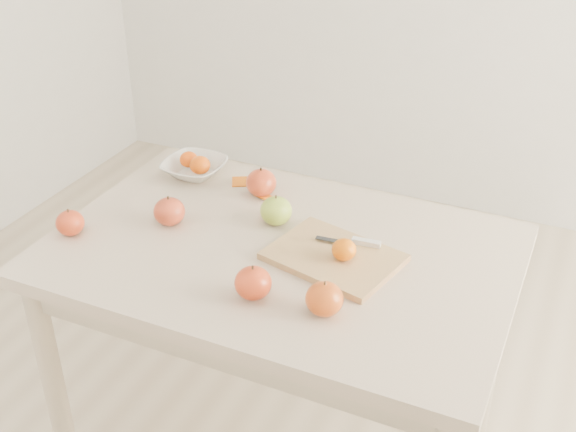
% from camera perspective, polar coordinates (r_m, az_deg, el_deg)
% --- Properties ---
extents(table, '(1.20, 0.80, 0.75)m').
position_cam_1_polar(table, '(1.94, -0.61, -4.99)').
color(table, beige).
rests_on(table, ground).
extents(cutting_board, '(0.36, 0.30, 0.02)m').
position_cam_1_polar(cutting_board, '(1.83, 3.63, -3.25)').
color(cutting_board, tan).
rests_on(cutting_board, table).
extents(board_tangerine, '(0.06, 0.06, 0.05)m').
position_cam_1_polar(board_tangerine, '(1.80, 4.45, -2.67)').
color(board_tangerine, '#DC6107').
rests_on(board_tangerine, cutting_board).
extents(fruit_bowl, '(0.19, 0.19, 0.05)m').
position_cam_1_polar(fruit_bowl, '(2.25, -7.40, 3.79)').
color(fruit_bowl, silver).
rests_on(fruit_bowl, table).
extents(bowl_tangerine_near, '(0.06, 0.06, 0.05)m').
position_cam_1_polar(bowl_tangerine_near, '(2.26, -7.85, 4.45)').
color(bowl_tangerine_near, '#E94608').
rests_on(bowl_tangerine_near, fruit_bowl).
extents(bowl_tangerine_far, '(0.06, 0.06, 0.06)m').
position_cam_1_polar(bowl_tangerine_far, '(2.22, -6.97, 4.02)').
color(bowl_tangerine_far, '#E64E08').
rests_on(bowl_tangerine_far, fruit_bowl).
extents(orange_peel_a, '(0.07, 0.07, 0.01)m').
position_cam_1_polar(orange_peel_a, '(2.19, -3.65, 2.62)').
color(orange_peel_a, '#C75A0E').
rests_on(orange_peel_a, table).
extents(orange_peel_b, '(0.05, 0.05, 0.01)m').
position_cam_1_polar(orange_peel_b, '(2.12, -1.99, 1.56)').
color(orange_peel_b, orange).
rests_on(orange_peel_b, table).
extents(paring_knife, '(0.17, 0.05, 0.01)m').
position_cam_1_polar(paring_knife, '(1.87, 5.77, -2.07)').
color(paring_knife, silver).
rests_on(paring_knife, cutting_board).
extents(apple_green, '(0.09, 0.09, 0.08)m').
position_cam_1_polar(apple_green, '(1.97, -0.95, 0.42)').
color(apple_green, olive).
rests_on(apple_green, table).
extents(apple_red_e, '(0.09, 0.09, 0.08)m').
position_cam_1_polar(apple_red_e, '(1.64, 2.89, -6.56)').
color(apple_red_e, maroon).
rests_on(apple_red_e, table).
extents(apple_red_a, '(0.09, 0.09, 0.08)m').
position_cam_1_polar(apple_red_a, '(2.11, -2.13, 2.65)').
color(apple_red_a, '#A2060D').
rests_on(apple_red_a, table).
extents(apple_red_b, '(0.09, 0.09, 0.08)m').
position_cam_1_polar(apple_red_b, '(1.99, -9.36, 0.35)').
color(apple_red_b, maroon).
rests_on(apple_red_b, table).
extents(apple_red_c, '(0.09, 0.09, 0.08)m').
position_cam_1_polar(apple_red_c, '(1.69, -2.78, -5.31)').
color(apple_red_c, '#A52018').
rests_on(apple_red_c, table).
extents(apple_red_d, '(0.08, 0.08, 0.07)m').
position_cam_1_polar(apple_red_d, '(2.01, -16.84, -0.52)').
color(apple_red_d, maroon).
rests_on(apple_red_d, table).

